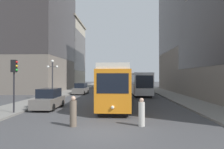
# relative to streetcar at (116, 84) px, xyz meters

# --- Properties ---
(ground_plane) EXTENTS (200.00, 200.00, 0.00)m
(ground_plane) POSITION_rel_streetcar_xyz_m (-0.45, -10.20, -2.10)
(ground_plane) COLOR #424244
(sidewalk_left) EXTENTS (3.47, 120.00, 0.15)m
(sidewalk_left) POSITION_rel_streetcar_xyz_m (-9.07, 29.80, -2.03)
(sidewalk_left) COLOR gray
(sidewalk_left) RESTS_ON ground
(sidewalk_right) EXTENTS (3.47, 120.00, 0.15)m
(sidewalk_right) POSITION_rel_streetcar_xyz_m (8.17, 29.80, -2.03)
(sidewalk_right) COLOR gray
(sidewalk_right) RESTS_ON ground
(streetcar) EXTENTS (2.80, 13.90, 3.89)m
(streetcar) POSITION_rel_streetcar_xyz_m (0.00, 0.00, 0.00)
(streetcar) COLOR black
(streetcar) RESTS_ON ground
(transit_bus) EXTENTS (2.95, 12.78, 3.45)m
(transit_bus) POSITION_rel_streetcar_xyz_m (3.47, 12.14, -0.15)
(transit_bus) COLOR black
(transit_bus) RESTS_ON ground
(parked_car_left_near) EXTENTS (1.90, 4.30, 1.82)m
(parked_car_left_near) POSITION_rel_streetcar_xyz_m (-6.04, -2.71, -1.26)
(parked_car_left_near) COLOR black
(parked_car_left_near) RESTS_ON ground
(parked_car_left_mid) EXTENTS (2.06, 4.59, 1.82)m
(parked_car_left_mid) POSITION_rel_streetcar_xyz_m (-6.04, 12.07, -1.26)
(parked_car_left_mid) COLOR black
(parked_car_left_mid) RESTS_ON ground
(pedestrian_crossing_near) EXTENTS (0.40, 0.40, 1.77)m
(pedestrian_crossing_near) POSITION_rel_streetcar_xyz_m (-2.31, -9.03, -1.28)
(pedestrian_crossing_near) COLOR #6B5B4C
(pedestrian_crossing_near) RESTS_ON ground
(pedestrian_crossing_far) EXTENTS (0.37, 0.37, 1.65)m
(pedestrian_crossing_far) POSITION_rel_streetcar_xyz_m (1.69, -8.77, -1.33)
(pedestrian_crossing_far) COLOR beige
(pedestrian_crossing_far) RESTS_ON ground
(traffic_light_near_left) EXTENTS (0.47, 0.36, 4.04)m
(traffic_light_near_left) POSITION_rel_streetcar_xyz_m (-7.72, -5.55, 1.17)
(traffic_light_near_left) COLOR #232328
(traffic_light_near_left) RESTS_ON sidewalk_left
(lamp_post_left_near) EXTENTS (1.41, 0.36, 4.85)m
(lamp_post_left_near) POSITION_rel_streetcar_xyz_m (-7.94, 3.74, 1.28)
(lamp_post_left_near) COLOR #333338
(lamp_post_left_near) RESTS_ON sidewalk_left
(building_left_corner) EXTENTS (15.08, 19.37, 26.26)m
(building_left_corner) POSITION_rel_streetcar_xyz_m (-18.05, 19.48, 11.43)
(building_left_corner) COLOR slate
(building_left_corner) RESTS_ON ground
(building_left_midblock) EXTENTS (15.87, 15.85, 18.47)m
(building_left_midblock) POSITION_rel_streetcar_xyz_m (-18.44, 35.48, 7.38)
(building_left_midblock) COLOR #B2A893
(building_left_midblock) RESTS_ON ground
(building_right_midblock) EXTENTS (13.84, 20.10, 32.15)m
(building_right_midblock) POSITION_rel_streetcar_xyz_m (16.52, 18.26, 14.48)
(building_right_midblock) COLOR slate
(building_right_midblock) RESTS_ON ground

